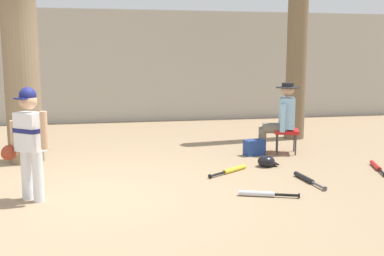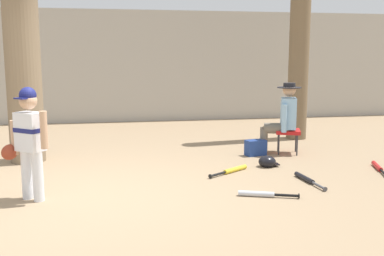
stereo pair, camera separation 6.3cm
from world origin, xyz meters
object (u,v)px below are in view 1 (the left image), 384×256
(seated_spectator, at_px, (281,116))
(bat_yellow_trainer, at_px, (232,170))
(folding_stool, at_px, (286,132))
(bat_red_barrel, at_px, (377,167))
(bat_black_composite, at_px, (306,179))
(young_ballplayer, at_px, (29,137))
(tree_behind_spectator, at_px, (298,25))
(tree_near_player, at_px, (20,35))
(bat_aluminum_silver, at_px, (261,194))
(handbag_beside_stool, at_px, (254,148))
(batting_helmet_black, at_px, (266,162))

(seated_spectator, height_order, bat_yellow_trainer, seated_spectator)
(folding_stool, height_order, bat_red_barrel, folding_stool)
(bat_red_barrel, bearing_deg, bat_black_composite, -162.34)
(folding_stool, bearing_deg, bat_yellow_trainer, -139.94)
(young_ballplayer, distance_m, bat_red_barrel, 4.84)
(bat_red_barrel, relative_size, bat_yellow_trainer, 1.11)
(young_ballplayer, distance_m, seated_spectator, 4.22)
(folding_stool, xyz_separation_m, bat_yellow_trainer, (-1.26, -1.06, -0.33))
(bat_black_composite, height_order, bat_yellow_trainer, same)
(tree_behind_spectator, relative_size, bat_black_composite, 6.77)
(tree_near_player, height_order, bat_black_composite, tree_near_player)
(bat_yellow_trainer, bearing_deg, seated_spectator, 43.10)
(bat_red_barrel, bearing_deg, bat_aluminum_silver, -156.26)
(bat_black_composite, bearing_deg, folding_stool, 76.08)
(young_ballplayer, bearing_deg, bat_yellow_trainer, 16.64)
(tree_near_player, xyz_separation_m, tree_behind_spectator, (4.97, 1.11, 0.28))
(tree_near_player, distance_m, young_ballplayer, 2.41)
(handbag_beside_stool, height_order, bat_aluminum_silver, handbag_beside_stool)
(tree_behind_spectator, xyz_separation_m, handbag_beside_stool, (-1.30, -1.37, -2.11))
(bat_aluminum_silver, bearing_deg, young_ballplayer, 171.95)
(tree_near_player, bearing_deg, batting_helmet_black, -16.24)
(young_ballplayer, relative_size, bat_black_composite, 1.72)
(tree_behind_spectator, bearing_deg, folding_stool, -118.78)
(bat_red_barrel, bearing_deg, seated_spectator, 126.70)
(bat_black_composite, xyz_separation_m, batting_helmet_black, (-0.24, 0.86, 0.04))
(tree_near_player, height_order, bat_yellow_trainer, tree_near_player)
(young_ballplayer, relative_size, batting_helmet_black, 4.19)
(folding_stool, xyz_separation_m, bat_black_composite, (-0.42, -1.70, -0.33))
(tree_near_player, height_order, batting_helmet_black, tree_near_player)
(seated_spectator, relative_size, batting_helmet_black, 3.86)
(seated_spectator, distance_m, bat_aluminum_silver, 2.59)
(tree_behind_spectator, xyz_separation_m, bat_black_composite, (-1.14, -3.02, -2.21))
(seated_spectator, bearing_deg, bat_aluminum_silver, -116.81)
(young_ballplayer, bearing_deg, handbag_beside_stool, 28.53)
(tree_near_player, bearing_deg, bat_red_barrel, -16.21)
(handbag_beside_stool, relative_size, bat_red_barrel, 0.46)
(handbag_beside_stool, bearing_deg, bat_yellow_trainer, -123.85)
(folding_stool, height_order, bat_black_composite, folding_stool)
(tree_near_player, distance_m, bat_aluminum_silver, 4.33)
(young_ballplayer, height_order, handbag_beside_stool, young_ballplayer)
(handbag_beside_stool, bearing_deg, bat_aluminum_silver, -106.64)
(bat_red_barrel, relative_size, bat_black_composite, 0.97)
(handbag_beside_stool, relative_size, bat_yellow_trainer, 0.51)
(young_ballplayer, height_order, bat_yellow_trainer, young_ballplayer)
(folding_stool, height_order, handbag_beside_stool, folding_stool)
(seated_spectator, xyz_separation_m, bat_aluminum_silver, (-1.13, -2.24, -0.61))
(tree_behind_spectator, relative_size, young_ballplayer, 3.95)
(seated_spectator, distance_m, handbag_beside_stool, 0.71)
(tree_behind_spectator, bearing_deg, bat_aluminum_silver, -118.93)
(young_ballplayer, xyz_separation_m, bat_aluminum_silver, (2.64, -0.37, -0.71))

